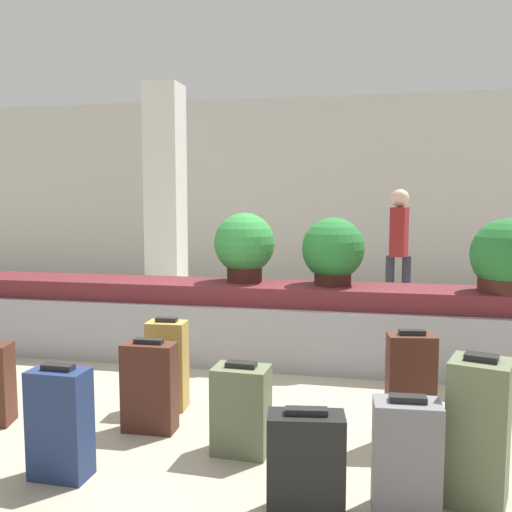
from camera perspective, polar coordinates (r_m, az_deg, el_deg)
The scene contains 16 objects.
ground_plane at distance 4.18m, azimuth -3.73°, elevation -15.16°, with size 18.00×18.00×0.00m, color #9E937F.
back_wall at distance 9.96m, azimuth 5.77°, elevation 6.47°, with size 18.00×0.06×3.20m.
carousel at distance 5.28m, azimuth 0.00°, elevation -6.78°, with size 6.47×0.75×0.72m.
pillar at distance 8.91m, azimuth -9.03°, elevation 6.49°, with size 0.52×0.52×3.20m.
suitcase_0 at distance 4.17m, azimuth -8.86°, elevation -10.69°, with size 0.28×0.19×0.66m.
suitcase_1 at distance 3.81m, azimuth -10.60°, elevation -12.73°, with size 0.34×0.18×0.60m.
suitcase_2 at distance 3.10m, azimuth 21.34°, elevation -16.08°, with size 0.34×0.33×0.75m.
suitcase_3 at distance 3.46m, azimuth -1.48°, elevation -15.09°, with size 0.33×0.24×0.55m.
suitcase_4 at distance 3.34m, azimuth -19.00°, elevation -15.54°, with size 0.31×0.19×0.62m.
suitcase_6 at distance 2.95m, azimuth 14.78°, elevation -18.87°, with size 0.32×0.22×0.58m.
suitcase_7 at distance 3.67m, azimuth 15.18°, elevation -12.74°, with size 0.30×0.20×0.71m.
suitcase_8 at distance 2.87m, azimuth 5.00°, elevation -20.02°, with size 0.39×0.23×0.52m.
potted_plant_0 at distance 5.13m, azimuth 7.71°, elevation 0.47°, with size 0.56×0.56×0.60m.
potted_plant_1 at distance 5.11m, azimuth 23.87°, elevation -0.20°, with size 0.60×0.60×0.61m.
potted_plant_2 at distance 5.28m, azimuth -1.16°, elevation 1.00°, with size 0.56×0.56×0.64m.
traveler_0 at distance 7.32m, azimuth 14.10°, elevation 1.39°, with size 0.31×0.35×1.60m.
Camera 1 is at (1.05, -3.76, 1.50)m, focal length 40.00 mm.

